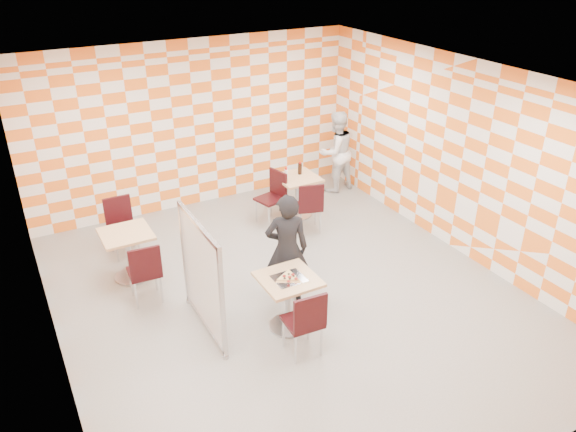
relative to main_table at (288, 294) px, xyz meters
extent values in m
plane|color=gray|center=(0.33, 0.60, -0.51)|extent=(7.00, 7.00, 0.00)
plane|color=white|center=(0.33, 0.60, 2.49)|extent=(7.00, 7.00, 0.00)
plane|color=white|center=(0.33, 4.10, 0.99)|extent=(6.00, 0.00, 6.00)
plane|color=white|center=(-2.67, 0.60, 0.99)|extent=(0.00, 7.00, 7.00)
plane|color=white|center=(3.33, 0.60, 0.99)|extent=(0.00, 7.00, 7.00)
cube|color=tan|center=(0.00, 0.00, 0.22)|extent=(0.70, 0.70, 0.04)
cylinder|color=#A5A5AA|center=(0.00, 0.00, -0.14)|extent=(0.08, 0.08, 0.70)
cylinder|color=#A5A5AA|center=(0.00, 0.00, -0.49)|extent=(0.50, 0.50, 0.03)
cube|color=tan|center=(1.67, 2.73, 0.22)|extent=(0.70, 0.70, 0.04)
cylinder|color=#A5A5AA|center=(1.67, 2.73, -0.14)|extent=(0.08, 0.08, 0.70)
cylinder|color=#A5A5AA|center=(1.67, 2.73, -0.49)|extent=(0.50, 0.50, 0.03)
cube|color=tan|center=(-1.48, 2.13, 0.22)|extent=(0.70, 0.70, 0.04)
cylinder|color=#A5A5AA|center=(-1.48, 2.13, -0.14)|extent=(0.08, 0.08, 0.70)
cylinder|color=#A5A5AA|center=(-1.48, 2.13, -0.49)|extent=(0.50, 0.50, 0.03)
cube|color=black|center=(-0.08, -0.50, -0.06)|extent=(0.45, 0.45, 0.04)
cube|color=black|center=(-0.09, -0.70, 0.19)|extent=(0.42, 0.07, 0.45)
cylinder|color=silver|center=(0.10, -0.34, -0.29)|extent=(0.03, 0.03, 0.43)
cylinder|color=silver|center=(-0.24, -0.32, -0.29)|extent=(0.03, 0.03, 0.43)
cylinder|color=silver|center=(0.08, -0.68, -0.29)|extent=(0.03, 0.03, 0.43)
cylinder|color=silver|center=(-0.26, -0.66, -0.29)|extent=(0.03, 0.03, 0.43)
cube|color=black|center=(1.55, 2.15, -0.06)|extent=(0.52, 0.52, 0.04)
cube|color=black|center=(1.50, 1.95, 0.19)|extent=(0.41, 0.16, 0.45)
cylinder|color=silver|center=(1.76, 2.26, -0.29)|extent=(0.03, 0.03, 0.43)
cylinder|color=silver|center=(1.44, 2.36, -0.29)|extent=(0.03, 0.03, 0.43)
cylinder|color=silver|center=(1.67, 1.93, -0.29)|extent=(0.03, 0.03, 0.43)
cylinder|color=silver|center=(1.34, 2.03, -0.29)|extent=(0.03, 0.03, 0.43)
cube|color=black|center=(1.12, 2.71, -0.06)|extent=(0.51, 0.51, 0.04)
cube|color=black|center=(1.31, 2.76, 0.19)|extent=(0.14, 0.42, 0.45)
cylinder|color=silver|center=(0.91, 2.83, -0.29)|extent=(0.03, 0.03, 0.43)
cylinder|color=silver|center=(0.99, 2.50, -0.29)|extent=(0.03, 0.03, 0.43)
cylinder|color=silver|center=(1.24, 2.92, -0.29)|extent=(0.03, 0.03, 0.43)
cylinder|color=silver|center=(1.32, 2.59, -0.29)|extent=(0.03, 0.03, 0.43)
cube|color=black|center=(-1.43, 1.47, -0.06)|extent=(0.45, 0.45, 0.04)
cube|color=black|center=(-1.44, 1.27, 0.19)|extent=(0.42, 0.07, 0.45)
cylinder|color=silver|center=(-1.25, 1.63, -0.29)|extent=(0.03, 0.03, 0.43)
cylinder|color=silver|center=(-1.59, 1.65, -0.29)|extent=(0.03, 0.03, 0.43)
cylinder|color=silver|center=(-1.27, 1.29, -0.29)|extent=(0.03, 0.03, 0.43)
cylinder|color=silver|center=(-1.61, 1.31, -0.29)|extent=(0.03, 0.03, 0.43)
cube|color=black|center=(-1.38, 2.83, -0.06)|extent=(0.42, 0.42, 0.04)
cube|color=black|center=(-1.38, 3.03, 0.19)|extent=(0.42, 0.04, 0.45)
cylinder|color=silver|center=(-1.55, 2.66, -0.29)|extent=(0.03, 0.03, 0.43)
cylinder|color=silver|center=(-1.21, 2.66, -0.29)|extent=(0.03, 0.03, 0.43)
cylinder|color=silver|center=(-1.55, 3.00, -0.29)|extent=(0.03, 0.03, 0.43)
cylinder|color=silver|center=(-1.21, 3.00, -0.29)|extent=(0.03, 0.03, 0.43)
cube|color=white|center=(-0.95, 0.47, 0.29)|extent=(0.02, 1.30, 1.40)
cube|color=#B2B2B7|center=(-0.95, 0.47, 1.01)|extent=(0.05, 1.30, 0.05)
cube|color=#B2B2B7|center=(-0.95, 0.47, -0.43)|extent=(0.05, 1.30, 0.05)
cube|color=#B2B2B7|center=(-0.95, -0.18, 0.29)|extent=(0.05, 0.05, 1.50)
cylinder|color=#B2B2B7|center=(-0.95, -0.18, -0.48)|extent=(0.08, 0.08, 0.05)
cube|color=#B2B2B7|center=(-0.95, 1.12, 0.29)|extent=(0.05, 0.05, 1.50)
cylinder|color=#B2B2B7|center=(-0.95, 1.12, -0.48)|extent=(0.08, 0.08, 0.05)
imported|color=black|center=(0.28, 0.56, 0.29)|extent=(0.68, 0.57, 1.59)
imported|color=white|center=(2.88, 3.37, 0.28)|extent=(0.82, 0.67, 1.58)
cube|color=silver|center=(0.00, -0.02, 0.24)|extent=(0.38, 0.34, 0.01)
cone|color=tan|center=(0.00, -0.02, 0.26)|extent=(0.40, 0.40, 0.02)
cone|color=#F2D88C|center=(0.00, 0.00, 0.27)|extent=(0.33, 0.33, 0.01)
cylinder|color=maroon|center=(-0.06, -0.12, 0.28)|extent=(0.04, 0.04, 0.01)
cylinder|color=maroon|center=(0.05, -0.11, 0.28)|extent=(0.04, 0.04, 0.01)
cylinder|color=maroon|center=(0.00, -0.04, 0.28)|extent=(0.04, 0.04, 0.01)
cylinder|color=maroon|center=(-0.05, 0.01, 0.28)|extent=(0.04, 0.04, 0.01)
cylinder|color=maroon|center=(0.06, -0.01, 0.28)|extent=(0.04, 0.04, 0.01)
torus|color=black|center=(0.05, -0.05, 0.28)|extent=(0.03, 0.03, 0.01)
torus|color=black|center=(-0.02, -0.08, 0.28)|extent=(0.03, 0.03, 0.01)
torus|color=black|center=(0.02, 0.02, 0.28)|extent=(0.03, 0.03, 0.01)
torus|color=black|center=(-0.07, -0.04, 0.28)|extent=(0.03, 0.03, 0.01)
cylinder|color=white|center=(1.47, 2.77, 0.32)|extent=(0.06, 0.06, 0.16)
cylinder|color=red|center=(1.47, 2.77, 0.42)|extent=(0.04, 0.04, 0.04)
cylinder|color=black|center=(1.77, 2.82, 0.34)|extent=(0.07, 0.07, 0.20)
cylinder|color=red|center=(1.77, 2.82, 0.46)|extent=(0.03, 0.03, 0.03)
camera|label=1|loc=(-2.79, -5.13, 4.08)|focal=35.00mm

